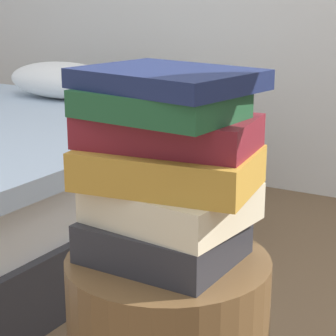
{
  "coord_description": "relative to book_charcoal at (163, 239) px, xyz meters",
  "views": [
    {
      "loc": [
        0.48,
        -0.83,
        0.92
      ],
      "look_at": [
        0.0,
        0.0,
        0.65
      ],
      "focal_mm": 67.52,
      "sensor_mm": 36.0,
      "label": 1
    }
  ],
  "objects": [
    {
      "name": "book_forest",
      "position": [
        -0.0,
        -0.01,
        0.22
      ],
      "size": [
        0.25,
        0.18,
        0.04
      ],
      "primitive_type": "cube",
      "rotation": [
        0.0,
        0.0,
        -0.09
      ],
      "color": "#1E512D",
      "rests_on": "book_maroon"
    },
    {
      "name": "book_cream",
      "position": [
        0.01,
        0.01,
        0.06
      ],
      "size": [
        0.25,
        0.22,
        0.06
      ],
      "primitive_type": "cube",
      "rotation": [
        0.0,
        0.0,
        -0.11
      ],
      "color": "beige",
      "rests_on": "book_charcoal"
    },
    {
      "name": "book_navy",
      "position": [
        0.0,
        0.01,
        0.26
      ],
      "size": [
        0.29,
        0.24,
        0.03
      ],
      "primitive_type": "cube",
      "rotation": [
        0.0,
        0.0,
        -0.18
      ],
      "color": "#19234C",
      "rests_on": "book_forest"
    },
    {
      "name": "book_maroon",
      "position": [
        0.0,
        0.01,
        0.18
      ],
      "size": [
        0.29,
        0.18,
        0.05
      ],
      "primitive_type": "cube",
      "rotation": [
        0.0,
        0.0,
        0.12
      ],
      "color": "maroon",
      "rests_on": "book_ochre"
    },
    {
      "name": "book_ochre",
      "position": [
        0.01,
        0.0,
        0.12
      ],
      "size": [
        0.29,
        0.21,
        0.06
      ],
      "primitive_type": "cube",
      "rotation": [
        0.0,
        0.0,
        0.14
      ],
      "color": "#B7842D",
      "rests_on": "book_cream"
    },
    {
      "name": "book_charcoal",
      "position": [
        0.0,
        0.0,
        0.0
      ],
      "size": [
        0.24,
        0.2,
        0.06
      ],
      "primitive_type": "cube",
      "rotation": [
        0.0,
        0.0,
        -0.02
      ],
      "color": "#28282D",
      "rests_on": "side_table"
    }
  ]
}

